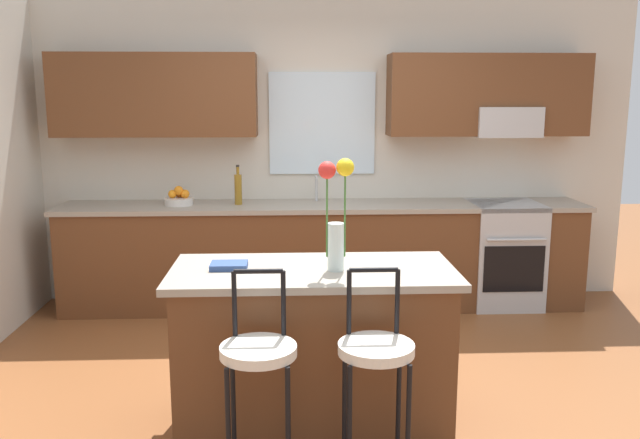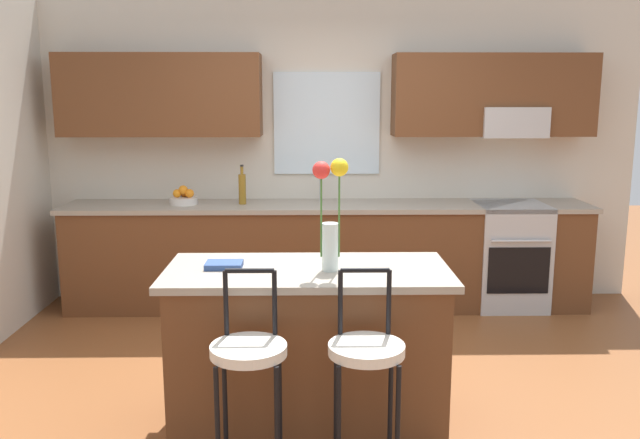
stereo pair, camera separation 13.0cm
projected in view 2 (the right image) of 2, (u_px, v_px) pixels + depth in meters
ground_plane at (334, 388)px, 4.21m from camera, size 14.00×14.00×0.00m
back_wall_assembly at (330, 134)px, 5.88m from camera, size 5.60×0.50×2.70m
counter_run at (327, 255)px, 5.80m from camera, size 4.56×0.64×0.92m
sink_faucet at (321, 186)px, 5.83m from camera, size 0.02×0.13×0.23m
oven_range at (508, 255)px, 5.80m from camera, size 0.60×0.64×0.92m
kitchen_island at (308, 347)px, 3.67m from camera, size 1.56×0.73×0.92m
bar_stool_near at (249, 360)px, 3.07m from camera, size 0.36×0.36×1.04m
bar_stool_middle at (366, 359)px, 3.08m from camera, size 0.36×0.36×1.04m
flower_vase at (330, 213)px, 3.49m from camera, size 0.19×0.10×0.61m
cookbook at (224, 265)px, 3.60m from camera, size 0.20×0.15×0.03m
fruit_bowl_oranges at (184, 198)px, 5.69m from camera, size 0.24×0.24×0.16m
bottle_olive_oil at (242, 188)px, 5.67m from camera, size 0.06×0.06×0.34m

